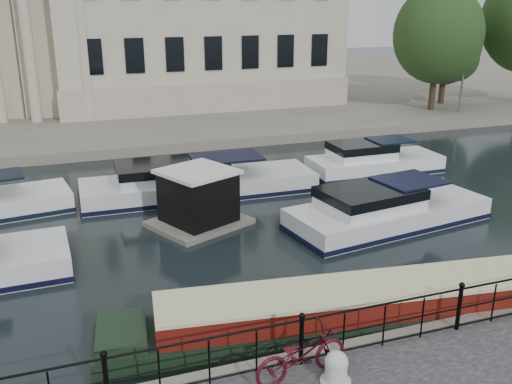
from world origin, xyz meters
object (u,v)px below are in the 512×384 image
bicycle (301,354)px  mooring_bollard (336,368)px  narrowboat (381,313)px  harbour_hut (198,200)px

bicycle → mooring_bollard: bearing=-129.9°
bicycle → narrowboat: 3.70m
bicycle → harbour_hut: bearing=-10.1°
mooring_bollard → harbour_hut: harbour_hut is taller
bicycle → harbour_hut: (0.42, 10.22, -0.15)m
mooring_bollard → bicycle: bearing=147.9°
bicycle → narrowboat: size_ratio=0.15×
bicycle → harbour_hut: 10.23m
mooring_bollard → harbour_hut: 10.60m
harbour_hut → bicycle: bearing=-117.0°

